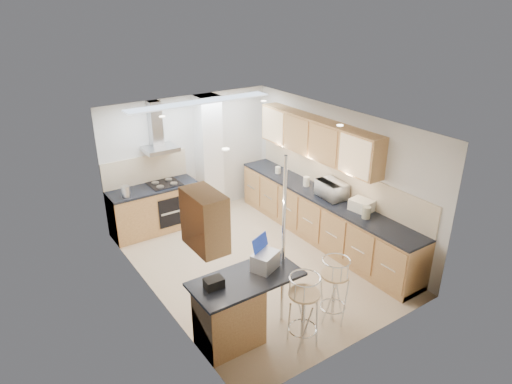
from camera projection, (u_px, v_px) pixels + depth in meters
ground at (255, 263)px, 7.95m from camera, size 4.80×4.80×0.00m
room_shell at (259, 170)px, 7.78m from camera, size 3.64×4.84×2.51m
right_counter at (322, 217)px, 8.54m from camera, size 0.63×4.40×0.92m
back_counter at (155, 209)px, 8.87m from camera, size 1.70×0.63×0.92m
peninsula at (246, 307)px, 6.09m from camera, size 1.47×0.72×0.94m
microwave at (332, 190)px, 8.18m from camera, size 0.42×0.59×0.31m
laptop at (265, 261)px, 6.05m from camera, size 0.43×0.38×0.24m
bag at (214, 283)px, 5.69m from camera, size 0.24×0.18×0.13m
bar_stool_near at (303, 311)px, 5.93m from camera, size 0.52×0.52×1.06m
bar_stool_end at (334, 290)px, 6.38m from camera, size 0.54×0.54×1.01m
jar_a at (306, 181)px, 8.69m from camera, size 0.13×0.13×0.19m
jar_b at (278, 170)px, 9.32m from camera, size 0.14×0.14×0.14m
jar_c at (366, 212)px, 7.46m from camera, size 0.16×0.16×0.20m
jar_d at (337, 195)px, 8.17m from camera, size 0.11×0.11×0.15m
bread_bin at (362, 205)px, 7.72m from camera, size 0.34×0.41×0.19m
kettle at (126, 192)px, 8.21m from camera, size 0.16×0.16×0.22m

